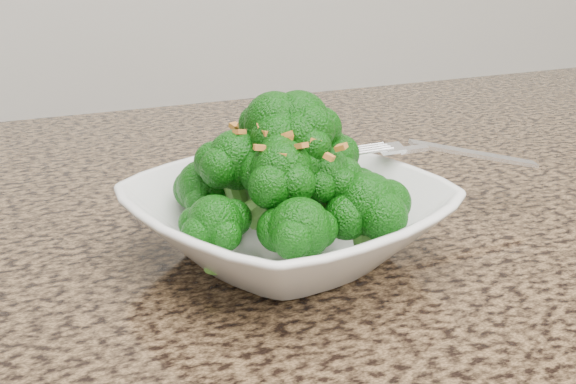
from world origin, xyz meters
name	(u,v)px	position (x,y,z in m)	size (l,w,h in m)	color
granite_counter	(419,259)	(0.00, 0.30, 0.89)	(1.64, 1.04, 0.03)	brown
bowl	(288,221)	(-0.10, 0.32, 0.93)	(0.22, 0.22, 0.05)	white
broccoli_pile	(288,135)	(-0.10, 0.32, 0.99)	(0.19, 0.19, 0.08)	#0D5409
garlic_topping	(288,75)	(-0.10, 0.32, 1.04)	(0.12, 0.12, 0.01)	orange
fork	(417,149)	(0.02, 0.35, 0.96)	(0.19, 0.03, 0.01)	silver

